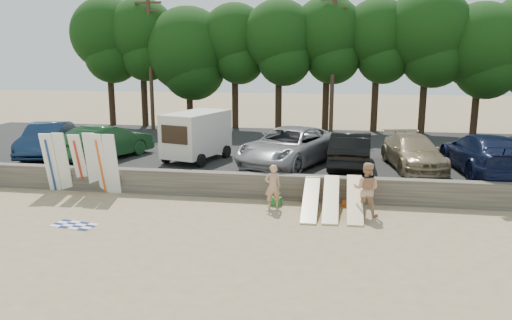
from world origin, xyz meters
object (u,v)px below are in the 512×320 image
object	(u,v)px
car_2	(289,146)
car_0	(48,139)
car_4	(413,152)
beachgoer_b	(366,189)
car_5	(483,153)
car_3	(351,150)
cooler	(276,201)
box_trailer	(197,134)
beachgoer_a	(273,186)
car_1	(106,142)

from	to	relation	value
car_2	car_0	bearing A→B (deg)	-158.25
car_4	beachgoer_b	world-z (taller)	car_4
car_0	car_2	xyz separation A→B (m)	(12.17, -0.22, 0.04)
car_4	car_5	distance (m)	2.87
car_3	cooler	distance (m)	5.12
box_trailer	car_0	xyz separation A→B (m)	(-7.72, -0.05, -0.48)
car_3	cooler	world-z (taller)	car_3
car_0	beachgoer_b	bearing A→B (deg)	-31.58
car_4	beachgoer_a	xyz separation A→B (m)	(-5.67, -4.77, -0.58)
car_2	box_trailer	bearing A→B (deg)	-160.67
car_5	car_0	bearing A→B (deg)	-6.60
car_5	cooler	xyz separation A→B (m)	(-8.42, -3.97, -1.38)
car_3	beachgoer_a	xyz separation A→B (m)	(-2.93, -4.39, -0.67)
car_3	car_5	bearing A→B (deg)	-176.81
car_0	beachgoer_a	distance (m)	12.93
car_5	car_1	bearing A→B (deg)	-5.96
beachgoer_b	car_1	bearing A→B (deg)	-9.18
car_0	cooler	size ratio (longest dim) A/B	12.99
box_trailer	beachgoer_a	size ratio (longest dim) A/B	2.39
car_5	car_4	bearing A→B (deg)	-14.28
car_1	car_3	bearing A→B (deg)	-159.72
car_5	beachgoer_a	bearing A→B (deg)	21.48
beachgoer_b	cooler	xyz separation A→B (m)	(-3.32, 0.66, -0.81)
car_0	car_5	distance (m)	20.52
car_0	car_2	world-z (taller)	car_2
beachgoer_a	cooler	size ratio (longest dim) A/B	4.40
car_5	cooler	size ratio (longest dim) A/B	15.23
car_5	beachgoer_a	world-z (taller)	car_5
car_2	car_4	xyz separation A→B (m)	(5.51, 0.27, -0.14)
car_5	beachgoer_b	bearing A→B (deg)	36.72
car_0	beachgoer_a	size ratio (longest dim) A/B	2.95
beachgoer_a	beachgoer_b	size ratio (longest dim) A/B	0.86
box_trailer	beachgoer_b	xyz separation A→B (m)	(7.69, -5.07, -1.03)
car_4	car_0	bearing A→B (deg)	171.63
car_1	cooler	xyz separation A→B (m)	(8.83, -4.10, -1.36)
beachgoer_a	box_trailer	bearing A→B (deg)	-64.45
box_trailer	car_0	distance (m)	7.74
box_trailer	car_1	xyz separation A→B (m)	(-4.46, -0.30, -0.48)
car_2	beachgoer_b	world-z (taller)	car_2
car_2	car_4	distance (m)	5.52
beachgoer_b	beachgoer_a	bearing A→B (deg)	7.16
car_0	car_2	size ratio (longest dim) A/B	0.80
car_4	beachgoer_b	size ratio (longest dim) A/B	2.56
car_2	cooler	bearing A→B (deg)	-68.31
car_0	car_4	xyz separation A→B (m)	(17.68, 0.06, -0.09)
beachgoer_a	car_1	bearing A→B (deg)	-43.46
car_1	beachgoer_b	distance (m)	13.06
car_0	beachgoer_a	world-z (taller)	car_0
car_4	car_5	xyz separation A→B (m)	(2.83, -0.44, 0.12)
box_trailer	car_3	world-z (taller)	box_trailer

